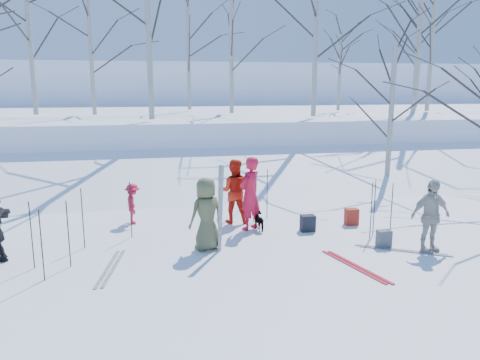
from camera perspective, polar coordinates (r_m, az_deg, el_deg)
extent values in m
plane|color=white|center=(10.02, 1.65, -9.02)|extent=(120.00, 120.00, 0.00)
cube|color=white|center=(16.63, -3.61, -0.12)|extent=(70.00, 9.49, 4.12)
cube|color=white|center=(26.35, -6.47, 6.05)|extent=(70.00, 18.00, 2.20)
cube|color=white|center=(47.22, -8.59, 9.66)|extent=(90.00, 30.00, 6.00)
imported|color=#515533|center=(10.09, -4.12, -4.16)|extent=(0.91, 0.77, 1.59)
imported|color=red|center=(11.44, 1.23, -1.64)|extent=(0.79, 0.75, 1.81)
imported|color=red|center=(12.03, -0.75, -1.36)|extent=(0.94, 0.81, 1.66)
imported|color=red|center=(12.28, -12.93, -2.85)|extent=(0.42, 0.69, 1.05)
imported|color=beige|center=(10.74, 22.19, -4.07)|extent=(0.95, 0.45, 1.57)
imported|color=black|center=(11.53, 2.54, -5.02)|extent=(0.34, 0.58, 0.46)
cube|color=silver|center=(9.88, -2.48, -3.54)|extent=(0.09, 0.16, 1.90)
cube|color=silver|center=(9.90, -2.34, -3.51)|extent=(0.12, 0.23, 1.89)
cylinder|color=black|center=(12.07, 1.69, -2.09)|extent=(0.02, 0.02, 1.34)
cylinder|color=black|center=(11.49, 16.06, -3.26)|extent=(0.02, 0.02, 1.34)
cylinder|color=black|center=(9.92, -24.06, -6.19)|extent=(0.02, 0.02, 1.34)
cylinder|color=black|center=(11.21, 17.96, -3.75)|extent=(0.02, 0.02, 1.34)
cylinder|color=black|center=(10.73, -18.62, -4.47)|extent=(0.02, 0.02, 1.34)
cylinder|color=black|center=(11.14, -13.19, -3.57)|extent=(0.02, 0.02, 1.34)
cylinder|color=black|center=(11.19, 15.70, -3.63)|extent=(0.02, 0.02, 1.34)
cylinder|color=black|center=(9.24, -23.03, -7.39)|extent=(0.02, 0.02, 1.34)
cylinder|color=black|center=(12.40, 3.33, -1.74)|extent=(0.02, 0.02, 1.34)
cylinder|color=black|center=(9.73, -20.19, -6.22)|extent=(0.02, 0.02, 1.34)
cube|color=maroon|center=(12.29, 13.44, -4.38)|extent=(0.32, 0.22, 0.42)
cube|color=#4F5056|center=(10.85, 17.13, -6.84)|extent=(0.30, 0.20, 0.38)
cube|color=black|center=(11.57, 8.26, -5.23)|extent=(0.34, 0.24, 0.40)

